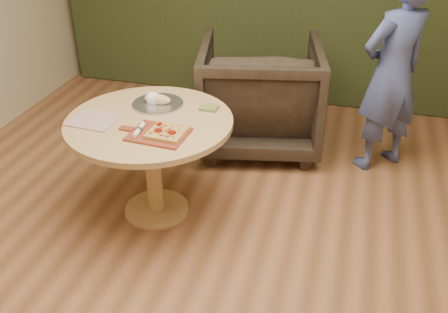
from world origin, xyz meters
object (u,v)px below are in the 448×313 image
at_px(pizza_paddle, 157,134).
at_px(flatbread_pizza, 167,132).
at_px(pedestal_table, 151,138).
at_px(serving_tray, 158,104).
at_px(person_standing, 392,73).
at_px(armchair, 260,90).
at_px(bread_roll, 156,99).
at_px(cutlery_roll, 139,130).

height_order(pizza_paddle, flatbread_pizza, flatbread_pizza).
bearing_deg(pedestal_table, serving_tray, 97.08).
bearing_deg(flatbread_pizza, person_standing, 44.02).
distance_m(pizza_paddle, flatbread_pizza, 0.07).
height_order(pedestal_table, armchair, armchair).
xyz_separation_m(flatbread_pizza, bread_roll, (-0.24, 0.41, 0.02)).
distance_m(bread_roll, armchair, 1.14).
bearing_deg(cutlery_roll, armchair, 66.35).
distance_m(pizza_paddle, cutlery_roll, 0.12).
xyz_separation_m(pizza_paddle, serving_tray, (-0.16, 0.41, -0.00)).
bearing_deg(cutlery_roll, serving_tray, 91.91).
bearing_deg(pedestal_table, armchair, 67.13).
bearing_deg(pedestal_table, cutlery_roll, -84.08).
bearing_deg(armchair, pizza_paddle, 63.07).
height_order(pizza_paddle, armchair, armchair).
xyz_separation_m(pizza_paddle, bread_roll, (-0.17, 0.41, 0.04)).
xyz_separation_m(cutlery_roll, serving_tray, (-0.05, 0.43, -0.02)).
bearing_deg(bread_roll, flatbread_pizza, -59.90).
bearing_deg(person_standing, pedestal_table, -5.12).
relative_size(pizza_paddle, person_standing, 0.28).
xyz_separation_m(serving_tray, person_standing, (1.57, 0.89, 0.05)).
distance_m(cutlery_roll, serving_tray, 0.43).
height_order(cutlery_roll, person_standing, person_standing).
distance_m(pedestal_table, person_standing, 1.92).
distance_m(pedestal_table, cutlery_roll, 0.27).
height_order(flatbread_pizza, armchair, armchair).
relative_size(flatbread_pizza, bread_roll, 1.22).
bearing_deg(cutlery_roll, flatbread_pizza, 2.96).
bearing_deg(bread_roll, armchair, 60.84).
height_order(pizza_paddle, serving_tray, serving_tray).
bearing_deg(serving_tray, armchair, 61.24).
distance_m(serving_tray, bread_roll, 0.04).
bearing_deg(person_standing, cutlery_roll, -0.05).
bearing_deg(pizza_paddle, bread_roll, 116.54).
relative_size(cutlery_roll, armchair, 0.19).
relative_size(flatbread_pizza, person_standing, 0.14).
distance_m(serving_tray, person_standing, 1.81).
distance_m(pedestal_table, pizza_paddle, 0.27).
xyz_separation_m(flatbread_pizza, cutlery_roll, (-0.18, -0.02, 0.00)).
bearing_deg(flatbread_pizza, cutlery_roll, -172.42).
xyz_separation_m(pedestal_table, bread_roll, (-0.04, 0.22, 0.18)).
xyz_separation_m(bread_roll, person_standing, (1.58, 0.89, 0.02)).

